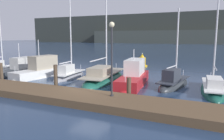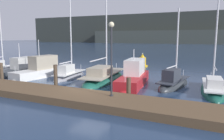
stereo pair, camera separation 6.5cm
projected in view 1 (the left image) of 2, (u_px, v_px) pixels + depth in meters
name	position (u px, v px, depth m)	size (l,w,h in m)	color
ground_plane	(90.00, 94.00, 15.26)	(400.00, 400.00, 0.00)	navy
dock	(76.00, 97.00, 13.69)	(37.25, 2.80, 0.45)	brown
mooring_pile_1	(1.00, 73.00, 18.65)	(0.28, 0.28, 1.77)	#4C3D2D
mooring_pile_2	(56.00, 78.00, 16.25)	(0.28, 0.28, 1.93)	#4C3D2D
mooring_pile_3	(129.00, 89.00, 13.91)	(0.28, 0.28, 1.42)	#4C3D2D
motorboat_berth_2	(20.00, 71.00, 23.44)	(1.94, 5.65, 3.76)	#2D3338
motorboat_berth_3	(40.00, 73.00, 21.75)	(2.73, 6.34, 4.14)	white
sailboat_berth_4	(69.00, 76.00, 21.42)	(2.10, 5.37, 8.34)	gray
sailboat_berth_5	(104.00, 79.00, 20.10)	(3.35, 8.48, 10.90)	#195647
motorboat_berth_6	(133.00, 80.00, 18.33)	(2.76, 6.90, 3.44)	red
sailboat_berth_7	(173.00, 85.00, 17.61)	(2.48, 5.50, 6.93)	#2D3338
sailboat_berth_8	(213.00, 90.00, 15.90)	(2.05, 6.45, 9.46)	#195647
channel_buoy	(142.00, 61.00, 29.48)	(1.41, 1.41, 1.84)	gold
dock_lamppost	(112.00, 48.00, 12.69)	(0.32, 0.32, 4.38)	#2D2D33
hillside_backdrop	(201.00, 29.00, 127.63)	(240.00, 23.00, 18.22)	#333833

